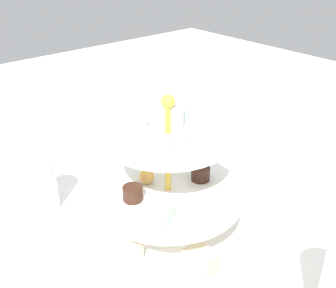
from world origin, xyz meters
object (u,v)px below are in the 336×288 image
object	(u,v)px
water_glass_short_left	(144,146)
water_glass_mid_back	(40,187)
teacup_with_saucer	(213,150)
tiered_serving_stand	(168,202)
butter_knife_right	(321,195)

from	to	relation	value
water_glass_short_left	water_glass_mid_back	bearing A→B (deg)	-175.73
water_glass_short_left	teacup_with_saucer	size ratio (longest dim) A/B	0.80
teacup_with_saucer	water_glass_mid_back	bearing A→B (deg)	167.78
tiered_serving_stand	butter_knife_right	world-z (taller)	tiered_serving_stand
teacup_with_saucer	butter_knife_right	xyz separation A→B (m)	(0.06, -0.24, -0.02)
tiered_serving_stand	water_glass_mid_back	size ratio (longest dim) A/B	2.96
teacup_with_saucer	butter_knife_right	world-z (taller)	teacup_with_saucer
water_glass_short_left	water_glass_mid_back	distance (m)	0.26
tiered_serving_stand	butter_knife_right	distance (m)	0.34
water_glass_short_left	teacup_with_saucer	xyz separation A→B (m)	(0.12, -0.10, -0.01)
tiered_serving_stand	water_glass_short_left	xyz separation A→B (m)	(0.14, 0.24, -0.05)
water_glass_short_left	water_glass_mid_back	xyz separation A→B (m)	(-0.25, -0.02, 0.01)
tiered_serving_stand	water_glass_mid_back	xyz separation A→B (m)	(-0.12, 0.22, -0.03)
water_glass_short_left	butter_knife_right	world-z (taller)	water_glass_short_left
water_glass_short_left	butter_knife_right	size ratio (longest dim) A/B	0.42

